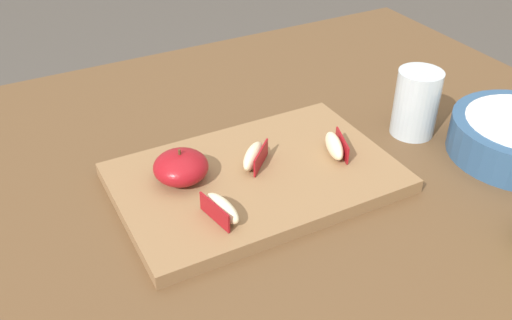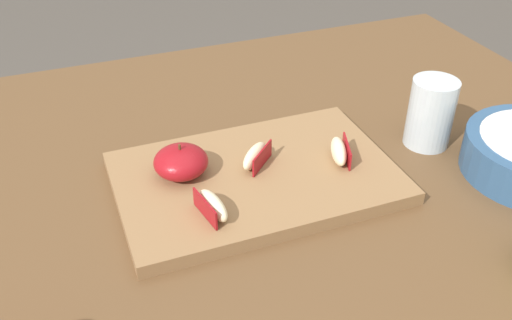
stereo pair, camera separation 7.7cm
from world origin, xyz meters
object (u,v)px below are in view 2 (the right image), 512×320
Objects in this scene: apple_wedge_front at (212,206)px; drinking_glass_water at (431,113)px; apple_half_skin_up at (181,163)px; apple_wedge_left at (256,156)px; cutting_board at (256,178)px; apple_wedge_back at (339,151)px.

drinking_glass_water is (0.36, 0.07, 0.02)m from apple_wedge_front.
apple_half_skin_up is 0.38m from drinking_glass_water.
apple_wedge_left is at bearing -6.47° from apple_half_skin_up.
apple_wedge_front is at bearing -81.67° from apple_half_skin_up.
cutting_board is 0.03m from apple_wedge_left.
drinking_glass_water is (0.28, 0.00, 0.04)m from cutting_board.
drinking_glass_water reaches higher than apple_wedge_left.
apple_wedge_left is at bearing 43.12° from apple_wedge_front.
apple_wedge_left is (0.09, 0.08, 0.00)m from apple_wedge_front.
apple_wedge_front is at bearing -165.64° from apple_wedge_back.
apple_wedge_left is 0.57× the size of drinking_glass_water.
cutting_board is 0.12m from apple_wedge_back.
apple_wedge_front is (0.01, -0.09, -0.01)m from apple_half_skin_up.
apple_wedge_front is at bearing -169.16° from drinking_glass_water.
apple_wedge_front is at bearing -136.88° from apple_wedge_left.
drinking_glass_water is at bearing 10.84° from apple_wedge_front.
drinking_glass_water is at bearing -3.76° from apple_half_skin_up.
cutting_board is 3.60× the size of drinking_glass_water.
drinking_glass_water reaches higher than apple_wedge_back.
apple_wedge_left is (0.01, 0.02, 0.02)m from cutting_board.
drinking_glass_water is at bearing -2.74° from apple_wedge_left.
cutting_board is at bearing -108.95° from apple_wedge_left.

